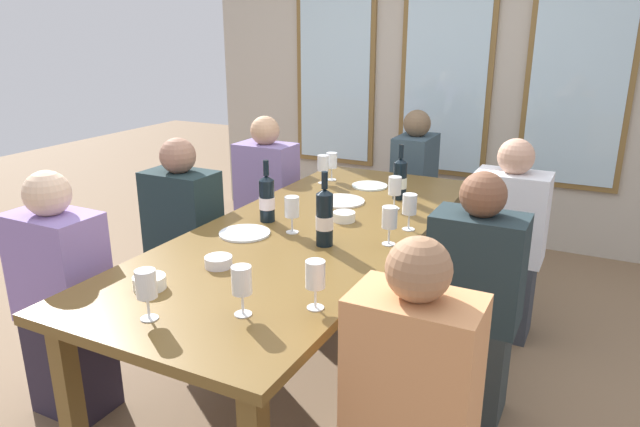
{
  "coord_description": "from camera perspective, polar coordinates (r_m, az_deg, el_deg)",
  "views": [
    {
      "loc": [
        1.22,
        -2.31,
        1.66
      ],
      "look_at": [
        0.0,
        0.09,
        0.79
      ],
      "focal_mm": 32.56,
      "sensor_mm": 36.0,
      "label": 1
    }
  ],
  "objects": [
    {
      "name": "tasting_bowl_1",
      "position": [
        2.36,
        -9.94,
        -4.68
      ],
      "size": [
        0.11,
        0.11,
        0.04
      ],
      "primitive_type": "cylinder",
      "color": "white",
      "rests_on": "dining_table"
    },
    {
      "name": "seated_person_6",
      "position": [
        4.22,
        9.18,
        2.15
      ],
      "size": [
        0.24,
        0.38,
        1.11
      ],
      "color": "#333836",
      "rests_on": "ground"
    },
    {
      "name": "wine_glass_6",
      "position": [
        1.96,
        -0.46,
        -6.24
      ],
      "size": [
        0.07,
        0.07,
        0.17
      ],
      "color": "white",
      "rests_on": "dining_table"
    },
    {
      "name": "wine_glass_8",
      "position": [
        3.61,
        1.16,
        5.18
      ],
      "size": [
        0.07,
        0.07,
        0.17
      ],
      "color": "white",
      "rests_on": "dining_table"
    },
    {
      "name": "seated_person_1",
      "position": [
        1.89,
        8.86,
        -19.17
      ],
      "size": [
        0.38,
        0.24,
        1.11
      ],
      "color": "#312536",
      "rests_on": "ground"
    },
    {
      "name": "wine_glass_2",
      "position": [
        2.68,
        -2.78,
        0.57
      ],
      "size": [
        0.07,
        0.07,
        0.17
      ],
      "color": "white",
      "rests_on": "dining_table"
    },
    {
      "name": "white_plate_2",
      "position": [
        3.5,
        4.9,
        2.73
      ],
      "size": [
        0.21,
        0.21,
        0.01
      ],
      "primitive_type": "cylinder",
      "color": "white",
      "rests_on": "dining_table"
    },
    {
      "name": "wine_glass_7",
      "position": [
        1.93,
        -7.7,
        -6.63
      ],
      "size": [
        0.07,
        0.07,
        0.17
      ],
      "color": "white",
      "rests_on": "dining_table"
    },
    {
      "name": "seated_person_0",
      "position": [
        2.75,
        -23.89,
        -8.02
      ],
      "size": [
        0.38,
        0.24,
        1.11
      ],
      "color": "#2C2536",
      "rests_on": "ground"
    },
    {
      "name": "seated_person_3",
      "position": [
        2.59,
        14.84,
        -8.64
      ],
      "size": [
        0.38,
        0.24,
        1.11
      ],
      "color": "#2D3435",
      "rests_on": "ground"
    },
    {
      "name": "seated_person_2",
      "position": [
        3.26,
        -13.12,
        -2.86
      ],
      "size": [
        0.38,
        0.24,
        1.11
      ],
      "color": "#3A3730",
      "rests_on": "ground"
    },
    {
      "name": "wine_glass_3",
      "position": [
        2.75,
        8.79,
        0.74
      ],
      "size": [
        0.07,
        0.07,
        0.17
      ],
      "color": "white",
      "rests_on": "dining_table"
    },
    {
      "name": "wine_bottle_1",
      "position": [
        2.52,
        0.45,
        -0.36
      ],
      "size": [
        0.08,
        0.08,
        0.33
      ],
      "color": "black",
      "rests_on": "dining_table"
    },
    {
      "name": "tasting_bowl_0",
      "position": [
        2.23,
        -16.41,
        -6.51
      ],
      "size": [
        0.12,
        0.12,
        0.05
      ],
      "primitive_type": "cylinder",
      "color": "white",
      "rests_on": "dining_table"
    },
    {
      "name": "wine_glass_1",
      "position": [
        3.05,
        7.37,
        2.56
      ],
      "size": [
        0.07,
        0.07,
        0.17
      ],
      "color": "white",
      "rests_on": "dining_table"
    },
    {
      "name": "wine_bottle_0",
      "position": [
        3.24,
        7.86,
        3.41
      ],
      "size": [
        0.08,
        0.08,
        0.31
      ],
      "color": "black",
      "rests_on": "dining_table"
    },
    {
      "name": "white_plate_1",
      "position": [
        2.71,
        -7.41,
        -1.93
      ],
      "size": [
        0.24,
        0.24,
        0.01
      ],
      "primitive_type": "cylinder",
      "color": "white",
      "rests_on": "dining_table"
    },
    {
      "name": "wine_glass_5",
      "position": [
        2.54,
        6.85,
        -0.47
      ],
      "size": [
        0.07,
        0.07,
        0.17
      ],
      "color": "white",
      "rests_on": "dining_table"
    },
    {
      "name": "tasting_bowl_2",
      "position": [
        2.87,
        2.38,
        -0.3
      ],
      "size": [
        0.11,
        0.11,
        0.05
      ],
      "primitive_type": "cylinder",
      "color": "white",
      "rests_on": "dining_table"
    },
    {
      "name": "wine_bottle_2",
      "position": [
        2.85,
        -5.24,
        1.49
      ],
      "size": [
        0.08,
        0.08,
        0.31
      ],
      "color": "black",
      "rests_on": "dining_table"
    },
    {
      "name": "wine_glass_0",
      "position": [
        1.97,
        -16.71,
        -6.86
      ],
      "size": [
        0.07,
        0.07,
        0.17
      ],
      "color": "white",
      "rests_on": "dining_table"
    },
    {
      "name": "wine_glass_4",
      "position": [
        3.53,
        0.3,
        4.91
      ],
      "size": [
        0.07,
        0.07,
        0.17
      ],
      "color": "white",
      "rests_on": "dining_table"
    },
    {
      "name": "white_plate_0",
      "position": [
        3.18,
        2.01,
        1.24
      ],
      "size": [
        0.27,
        0.27,
        0.01
      ],
      "primitive_type": "cylinder",
      "color": "white",
      "rests_on": "dining_table"
    },
    {
      "name": "ground_plane",
      "position": [
        3.09,
        -0.75,
        -14.52
      ],
      "size": [
        12.0,
        12.0,
        0.0
      ],
      "primitive_type": "plane",
      "color": "#7D6146"
    },
    {
      "name": "back_wall_with_windows",
      "position": [
        4.75,
        12.51,
        15.03
      ],
      "size": [
        4.19,
        0.1,
        2.9
      ],
      "color": "#B7AE9E",
      "rests_on": "ground"
    },
    {
      "name": "seated_person_5",
      "position": [
        3.31,
        17.88,
        -2.95
      ],
      "size": [
        0.38,
        0.24,
        1.11
      ],
      "color": "#333840",
      "rests_on": "ground"
    },
    {
      "name": "dining_table",
      "position": [
        2.79,
        -0.81,
        -2.76
      ],
      "size": [
        0.99,
        2.44,
        0.74
      ],
      "color": "brown",
      "rests_on": "ground"
    },
    {
      "name": "seated_person_4",
      "position": [
        3.91,
        -5.22,
        1.04
      ],
      "size": [
        0.38,
        0.24,
        1.11
      ],
      "color": "#34263F",
      "rests_on": "ground"
    }
  ]
}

